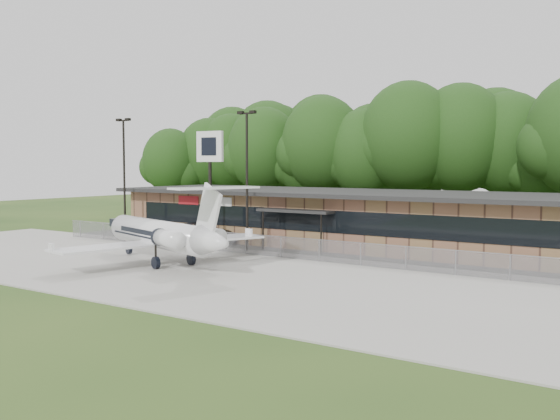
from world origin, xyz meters
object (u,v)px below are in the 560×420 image
Objects in this scene: pole_sign at (210,159)px; suv at (202,233)px; terminal at (355,218)px; business_jet at (163,236)px.

suv is at bearing 143.62° from pole_sign.
suv is at bearing -150.80° from terminal.
pole_sign is at bearing -140.81° from terminal.
business_jet is at bearing -109.64° from terminal.
business_jet is (-5.53, -15.49, -0.29)m from terminal.
terminal is at bearing 34.57° from pole_sign.
terminal is 4.61× the size of pole_sign.
business_jet is at bearing -153.18° from suv.
business_jet reaches higher than suv.
business_jet reaches higher than terminal.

